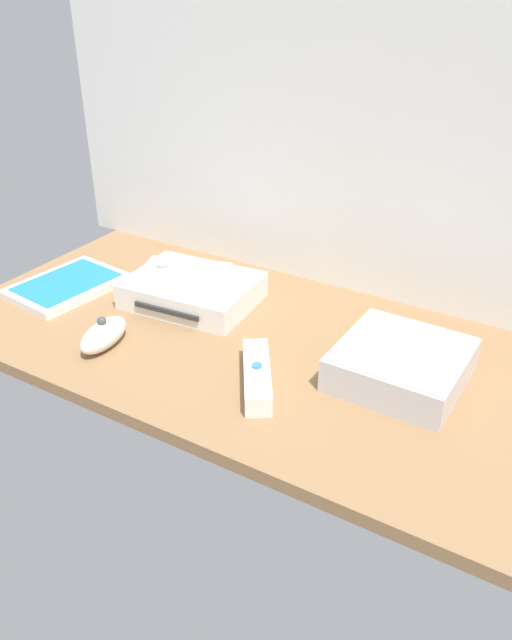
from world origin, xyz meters
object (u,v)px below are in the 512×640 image
Objects in this scene: remote_wand at (257,376)px; remote_classic_pad at (185,274)px; game_case at (67,285)px; game_console at (193,290)px; remote_nunchuk at (104,335)px; mini_computer at (401,364)px.

remote_classic_pad reaches higher than remote_wand.
remote_classic_pad reaches higher than game_case.
game_case is 1.42× the size of remote_wand.
remote_classic_pad is (-0.80, -0.73, 3.21)cm from game_console.
remote_wand is 1.38× the size of remote_nunchuk.
game_case is 21.91cm from remote_nunchuk.
remote_nunchuk is (-25.12, -3.28, 0.53)cm from remote_wand.
remote_classic_pad is at bearing 114.38° from remote_wand.
remote_nunchuk is at bearing -23.11° from game_case.
remote_nunchuk is at bearing -160.59° from mini_computer.
game_console reaches higher than remote_wand.
remote_classic_pad is (-22.89, 14.67, 3.90)cm from remote_wand.
remote_nunchuk reaches higher than remote_wand.
mini_computer reaches higher than remote_wand.
game_console is at bearing 26.22° from game_case.
mini_computer is 60.77cm from game_case.
mini_computer is 20.09cm from remote_wand.
mini_computer is at bearing 1.64° from remote_wand.
mini_computer is 39.64cm from remote_classic_pad.
mini_computer is 44.15cm from remote_nunchuk.
game_console is at bearing 74.10° from remote_nunchuk.
game_case is 44.76cm from remote_wand.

